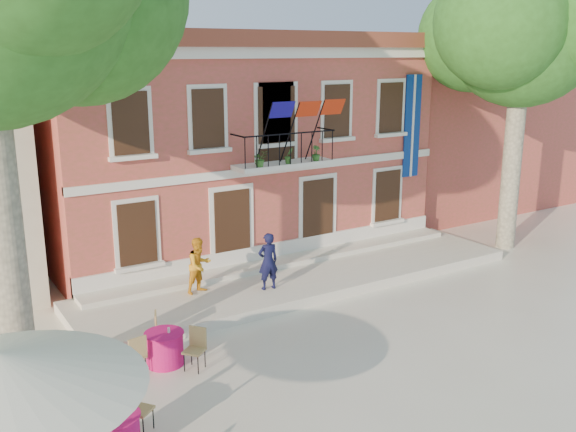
% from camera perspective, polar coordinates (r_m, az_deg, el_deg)
% --- Properties ---
extents(ground, '(90.00, 90.00, 0.00)m').
position_cam_1_polar(ground, '(15.38, 4.25, -12.21)').
color(ground, beige).
rests_on(ground, ground).
extents(main_building, '(13.50, 9.59, 7.50)m').
position_cam_1_polar(main_building, '(23.57, -6.11, 6.80)').
color(main_building, '#CB494B').
rests_on(main_building, ground).
extents(neighbor_east, '(9.40, 9.40, 6.40)m').
position_cam_1_polar(neighbor_east, '(31.50, 13.21, 7.40)').
color(neighbor_east, '#CB494B').
rests_on(neighbor_east, ground).
extents(terrace, '(14.00, 3.40, 0.30)m').
position_cam_1_polar(terrace, '(19.69, 1.39, -5.56)').
color(terrace, silver).
rests_on(terrace, ground).
extents(plane_tree_east, '(5.18, 5.18, 10.18)m').
position_cam_1_polar(plane_tree_east, '(23.63, 20.20, 15.11)').
color(plane_tree_east, '#A59E84').
rests_on(plane_tree_east, ground).
extents(pedestrian_navy, '(0.64, 0.46, 1.66)m').
position_cam_1_polar(pedestrian_navy, '(18.17, -1.79, -4.04)').
color(pedestrian_navy, black).
rests_on(pedestrian_navy, terrace).
extents(pedestrian_orange, '(0.90, 0.78, 1.59)m').
position_cam_1_polar(pedestrian_orange, '(18.09, -7.89, -4.37)').
color(pedestrian_orange, orange).
rests_on(pedestrian_orange, terrace).
extents(cafe_table_3, '(1.74, 1.85, 0.95)m').
position_cam_1_polar(cafe_table_3, '(15.01, -10.92, -11.34)').
color(cafe_table_3, '#C31269').
rests_on(cafe_table_3, ground).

